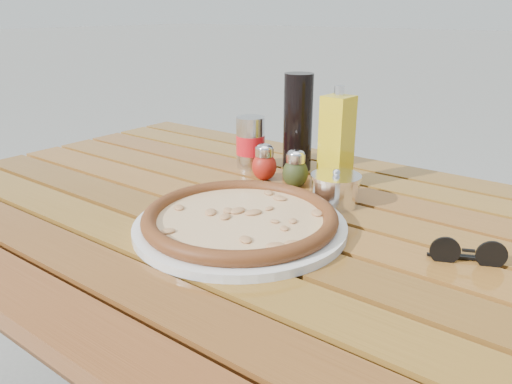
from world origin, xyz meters
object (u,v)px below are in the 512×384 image
Objects in this scene: dark_bottle at (298,122)px; parmesan_tin at (335,189)px; oregano_shaker at (295,169)px; sunglasses at (467,254)px; olive_oil_cruet at (336,141)px; soda_can at (250,143)px; pepper_shaker at (264,163)px; table at (250,247)px; plate at (240,226)px; pizza at (240,217)px.

dark_bottle reaches higher than parmesan_tin.
oregano_shaker is 0.77× the size of sunglasses.
dark_bottle is (-0.07, 0.11, 0.07)m from oregano_shaker.
dark_bottle is 1.05× the size of olive_oil_cruet.
dark_bottle reaches higher than soda_can.
olive_oil_cruet is 0.13m from parmesan_tin.
pepper_shaker is 0.77× the size of sunglasses.
sunglasses reaches higher than table.
dark_bottle is 1.83× the size of soda_can.
dark_bottle is at bearing 83.06° from pepper_shaker.
sunglasses is (0.32, -0.19, -0.08)m from olive_oil_cruet.
sunglasses is at bearing -27.98° from dark_bottle.
parmesan_tin is at bearing 70.88° from plate.
pizza is at bearing -72.31° from dark_bottle.
parmesan_tin is 1.01× the size of sunglasses.
pepper_shaker reaches higher than plate.
dark_bottle is at bearing 107.69° from pizza.
dark_bottle is (-0.11, 0.35, 0.09)m from pizza.
pizza is 2.10× the size of olive_oil_cruet.
dark_bottle reaches higher than pepper_shaker.
parmesan_tin reaches higher than plate.
soda_can is 0.29m from parmesan_tin.
pizza is 0.27m from pepper_shaker.
dark_bottle is at bearing 127.29° from sunglasses.
table is 0.30m from soda_can.
sunglasses is at bearing -30.12° from olive_oil_cruet.
oregano_shaker is at bearing -18.28° from soda_can.
oregano_shaker is at bearing 100.74° from plate.
parmesan_tin reaches higher than sunglasses.
olive_oil_cruet reaches higher than plate.
pizza is 0.38m from dark_bottle.
plate is (0.04, -0.08, 0.08)m from table.
dark_bottle reaches higher than oregano_shaker.
sunglasses is (0.27, -0.09, -0.01)m from parmesan_tin.
sunglasses is (0.45, -0.24, -0.09)m from dark_bottle.
table is 6.36× the size of dark_bottle.
table is at bearing -132.26° from parmesan_tin.
table is 6.67× the size of olive_oil_cruet.
parmesan_tin is (0.19, -0.04, -0.01)m from pepper_shaker.
pizza is 0.36m from sunglasses.
oregano_shaker is (-0.05, 0.24, 0.03)m from plate.
olive_oil_cruet reaches higher than table.
plate is 0.25m from oregano_shaker.
pepper_shaker is 0.37× the size of dark_bottle.
parmesan_tin is at bearing 70.88° from pizza.
olive_oil_cruet is at bearing 74.98° from table.
dark_bottle reaches higher than plate.
pepper_shaker is at bearing -157.75° from olive_oil_cruet.
table is at bearing -105.02° from olive_oil_cruet.
dark_bottle is at bearing 140.95° from parmesan_tin.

